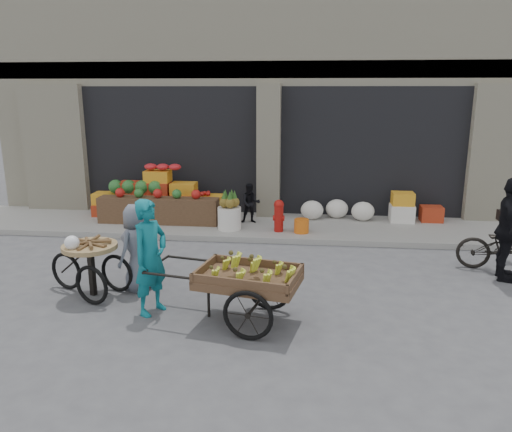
# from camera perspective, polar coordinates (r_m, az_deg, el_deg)

# --- Properties ---
(ground) EXTENTS (80.00, 80.00, 0.00)m
(ground) POSITION_cam_1_polar(r_m,az_deg,el_deg) (7.74, -1.78, -9.81)
(ground) COLOR #424244
(ground) RESTS_ON ground
(sidewalk) EXTENTS (18.00, 2.20, 0.12)m
(sidewalk) POSITION_cam_1_polar(r_m,az_deg,el_deg) (11.56, 1.04, -1.23)
(sidewalk) COLOR gray
(sidewalk) RESTS_ON ground
(building) EXTENTS (14.00, 6.45, 7.00)m
(building) POSITION_cam_1_polar(r_m,az_deg,el_deg) (15.05, 2.52, 15.14)
(building) COLOR beige
(building) RESTS_ON ground
(fruit_display) EXTENTS (3.10, 1.12, 1.24)m
(fruit_display) POSITION_cam_1_polar(r_m,az_deg,el_deg) (12.15, -10.57, 2.27)
(fruit_display) COLOR #AA3017
(fruit_display) RESTS_ON sidewalk
(pineapple_bin) EXTENTS (0.52, 0.52, 0.50)m
(pineapple_bin) POSITION_cam_1_polar(r_m,az_deg,el_deg) (11.09, -3.05, -0.26)
(pineapple_bin) COLOR silver
(pineapple_bin) RESTS_ON sidewalk
(fire_hydrant) EXTENTS (0.22, 0.22, 0.71)m
(fire_hydrant) POSITION_cam_1_polar(r_m,az_deg,el_deg) (10.89, 2.62, 0.19)
(fire_hydrant) COLOR #A5140F
(fire_hydrant) RESTS_ON sidewalk
(orange_bucket) EXTENTS (0.32, 0.32, 0.30)m
(orange_bucket) POSITION_cam_1_polar(r_m,az_deg,el_deg) (10.88, 5.22, -1.14)
(orange_bucket) COLOR orange
(orange_bucket) RESTS_ON sidewalk
(right_bay_goods) EXTENTS (3.35, 0.60, 0.70)m
(right_bay_goods) POSITION_cam_1_polar(r_m,az_deg,el_deg) (12.11, 13.73, 0.79)
(right_bay_goods) COLOR silver
(right_bay_goods) RESTS_ON sidewalk
(seated_person) EXTENTS (0.51, 0.43, 0.93)m
(seated_person) POSITION_cam_1_polar(r_m,az_deg,el_deg) (11.56, -0.63, 1.46)
(seated_person) COLOR black
(seated_person) RESTS_ON sidewalk
(banana_cart) EXTENTS (2.45, 1.36, 0.97)m
(banana_cart) POSITION_cam_1_polar(r_m,az_deg,el_deg) (6.85, -1.26, -6.70)
(banana_cart) COLOR brown
(banana_cart) RESTS_ON ground
(vendor_woman) EXTENTS (0.62, 0.73, 1.69)m
(vendor_woman) POSITION_cam_1_polar(r_m,az_deg,el_deg) (7.27, -11.97, -4.62)
(vendor_woman) COLOR #0F6975
(vendor_woman) RESTS_ON ground
(tricycle_cart) EXTENTS (1.45, 1.07, 0.95)m
(tricycle_cart) POSITION_cam_1_polar(r_m,az_deg,el_deg) (8.20, -18.38, -4.89)
(tricycle_cart) COLOR #9E7F51
(tricycle_cart) RESTS_ON ground
(vendor_grey) EXTENTS (0.70, 0.82, 1.42)m
(vendor_grey) POSITION_cam_1_polar(r_m,az_deg,el_deg) (8.20, -13.42, -3.49)
(vendor_grey) COLOR slate
(vendor_grey) RESTS_ON ground
(bicycle) EXTENTS (1.80, 0.96, 0.90)m
(bicycle) POSITION_cam_1_polar(r_m,az_deg,el_deg) (9.87, 26.91, -3.21)
(bicycle) COLOR black
(bicycle) RESTS_ON ground
(cyclist) EXTENTS (0.65, 1.10, 1.76)m
(cyclist) POSITION_cam_1_polar(r_m,az_deg,el_deg) (9.33, 26.90, -1.40)
(cyclist) COLOR black
(cyclist) RESTS_ON ground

